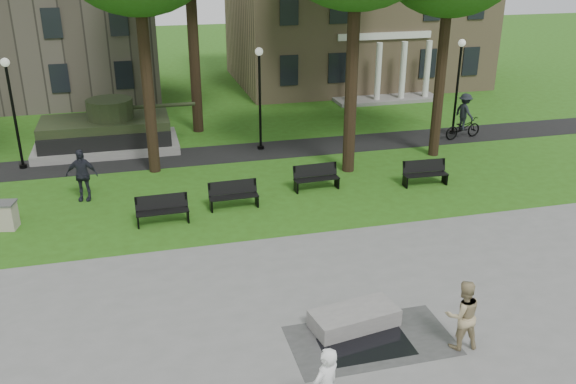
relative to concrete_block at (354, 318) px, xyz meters
name	(u,v)px	position (x,y,z in m)	size (l,w,h in m)	color
ground	(333,280)	(0.21, 2.33, -0.24)	(120.00, 120.00, 0.00)	#2A5313
footpath	(252,152)	(0.21, 14.33, -0.24)	(44.00, 2.60, 0.01)	black
building_right	(354,16)	(10.21, 28.33, 4.10)	(17.00, 12.00, 8.60)	#9E8460
building_left	(29,38)	(-10.79, 28.83, 3.35)	(15.00, 10.00, 7.20)	#4C443D
lamp_left	(12,105)	(-9.79, 14.63, 2.55)	(0.36, 0.36, 4.73)	black
lamp_mid	(260,91)	(0.71, 14.63, 2.55)	(0.36, 0.36, 4.73)	black
lamp_right	(458,79)	(10.71, 14.63, 2.55)	(0.36, 0.36, 4.73)	black
tank_monument	(107,132)	(-6.24, 16.33, 0.61)	(7.45, 3.40, 2.40)	gray
puddle	(366,346)	(-0.01, -0.90, -0.22)	(2.20, 1.20, 0.00)	black
concrete_block	(354,318)	(0.00, 0.00, 0.00)	(2.20, 1.00, 0.45)	gray
friend_watching	(462,315)	(2.16, -1.44, 0.66)	(0.86, 0.67, 1.78)	tan
pedestrian_walker	(82,175)	(-7.03, 10.31, 0.75)	(1.17, 0.49, 2.00)	#20212B
cyclist	(464,120)	(10.77, 13.79, 0.68)	(2.17, 1.28, 2.26)	black
park_bench_0	(162,209)	(-4.29, 7.49, 0.28)	(1.81, 0.56, 1.00)	black
park_bench_1	(233,194)	(-1.68, 8.20, 0.28)	(1.81, 0.57, 1.00)	black
park_bench_2	(316,176)	(1.77, 9.16, 0.28)	(1.82, 0.60, 1.00)	black
park_bench_3	(425,172)	(6.13, 8.54, 0.28)	(1.82, 0.60, 1.00)	black
trash_bin	(7,215)	(-9.43, 8.35, 0.24)	(0.77, 0.77, 0.96)	#BBAC9A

